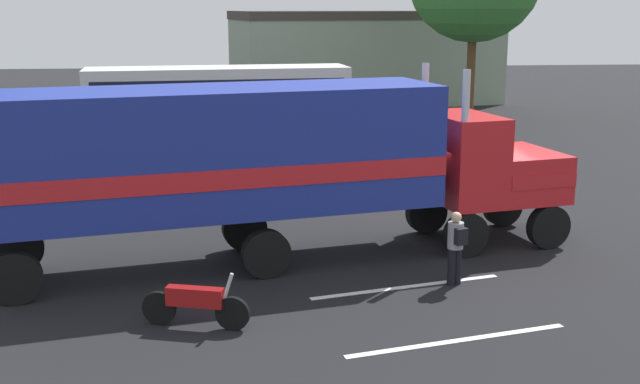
% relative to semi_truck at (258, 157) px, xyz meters
% --- Properties ---
extents(ground_plane, '(120.00, 120.00, 0.00)m').
position_rel_semi_truck_xyz_m(ground_plane, '(5.61, 1.46, -2.52)').
color(ground_plane, black).
extents(lane_stripe_near, '(4.31, 1.21, 0.01)m').
position_rel_semi_truck_xyz_m(lane_stripe_near, '(3.12, -2.04, -2.52)').
color(lane_stripe_near, silver).
rests_on(lane_stripe_near, ground_plane).
extents(lane_stripe_mid, '(4.32, 1.16, 0.01)m').
position_rel_semi_truck_xyz_m(lane_stripe_mid, '(3.47, -4.93, -2.52)').
color(lane_stripe_mid, silver).
rests_on(lane_stripe_mid, ground_plane).
extents(semi_truck, '(14.36, 5.57, 4.50)m').
position_rel_semi_truck_xyz_m(semi_truck, '(0.00, 0.00, 0.00)').
color(semi_truck, red).
rests_on(semi_truck, ground_plane).
extents(person_bystander, '(0.39, 0.48, 1.63)m').
position_rel_semi_truck_xyz_m(person_bystander, '(4.18, -1.98, -1.63)').
color(person_bystander, black).
rests_on(person_bystander, ground_plane).
extents(parked_bus, '(11.19, 3.59, 3.40)m').
position_rel_semi_truck_xyz_m(parked_bus, '(-1.32, 16.03, -0.46)').
color(parked_bus, silver).
rests_on(parked_bus, ground_plane).
extents(parked_car, '(4.71, 2.85, 1.57)m').
position_rel_semi_truck_xyz_m(parked_car, '(-8.07, 8.88, -1.72)').
color(parked_car, black).
rests_on(parked_car, ground_plane).
extents(motorcycle, '(2.05, 0.69, 1.12)m').
position_rel_semi_truck_xyz_m(motorcycle, '(-1.28, -3.83, -2.04)').
color(motorcycle, black).
rests_on(motorcycle, ground_plane).
extents(building_backdrop, '(16.93, 9.36, 5.62)m').
position_rel_semi_truck_xyz_m(building_backdrop, '(7.32, 30.69, 0.50)').
color(building_backdrop, gray).
rests_on(building_backdrop, ground_plane).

